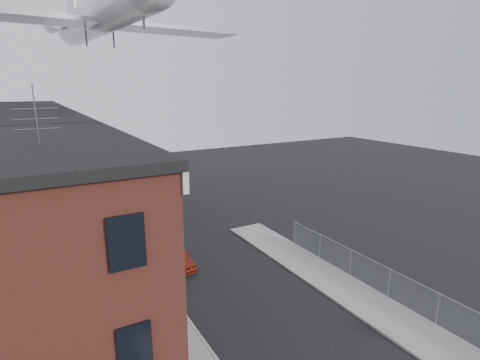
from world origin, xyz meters
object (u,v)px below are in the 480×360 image
at_px(utility_pole, 114,197).
at_px(street_tree, 96,183).
at_px(car_far, 118,187).
at_px(car_mid, 152,223).
at_px(car_near, 177,257).
at_px(airplane, 99,15).

relative_size(utility_pole, street_tree, 1.73).
bearing_deg(car_far, street_tree, -117.47).
bearing_deg(car_mid, utility_pole, -129.43).
distance_m(utility_pole, car_near, 5.97).
height_order(street_tree, car_near, street_tree).
bearing_deg(car_near, street_tree, 102.92).
height_order(car_near, airplane, airplane).
bearing_deg(car_near, car_far, 88.57).
relative_size(car_mid, airplane, 0.15).
bearing_deg(utility_pole, street_tree, 88.11).
xyz_separation_m(car_far, airplane, (-2.36, -10.57, 16.96)).
bearing_deg(street_tree, car_mid, -57.10).
bearing_deg(car_far, car_near, -96.21).
bearing_deg(street_tree, airplane, -63.39).
bearing_deg(street_tree, car_far, 67.41).
height_order(utility_pole, airplane, airplane).
relative_size(car_mid, car_far, 0.81).
bearing_deg(airplane, street_tree, 116.61).
distance_m(utility_pole, car_mid, 7.19).
relative_size(street_tree, car_mid, 1.36).
relative_size(street_tree, airplane, 0.21).
bearing_deg(car_far, utility_pole, -106.62).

